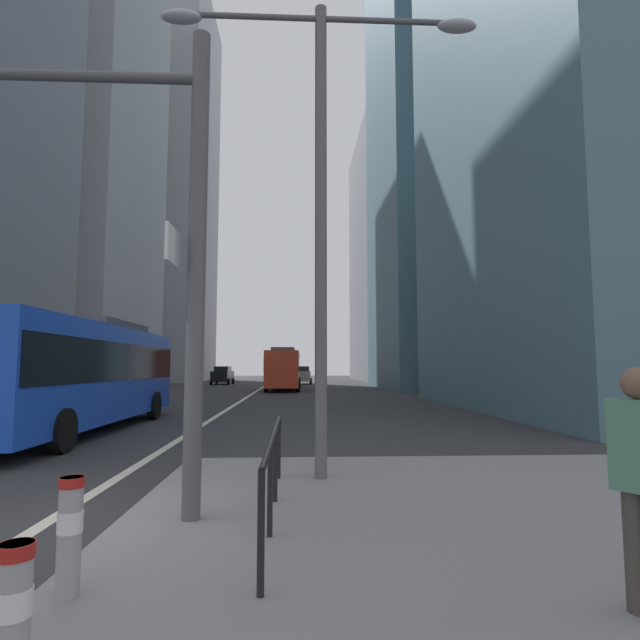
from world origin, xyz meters
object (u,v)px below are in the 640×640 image
at_px(city_bus_red_receding, 284,368).
at_px(traffic_signal_gantry, 5,183).
at_px(car_receding_near, 303,375).
at_px(bollard_left, 13,612).
at_px(street_lamp_post, 321,167).
at_px(car_oncoming_mid, 223,375).
at_px(city_bus_blue_oncoming, 80,370).
at_px(bollard_right, 70,529).

distance_m(city_bus_red_receding, traffic_signal_gantry, 35.93).
height_order(car_receding_near, bollard_left, car_receding_near).
height_order(city_bus_red_receding, street_lamp_post, street_lamp_post).
relative_size(car_oncoming_mid, bollard_left, 5.58).
bearing_deg(city_bus_blue_oncoming, traffic_signal_gantry, -72.63).
xyz_separation_m(street_lamp_post, bollard_right, (-2.17, -4.00, -4.63)).
height_order(car_oncoming_mid, bollard_right, car_oncoming_mid).
bearing_deg(car_receding_near, city_bus_red_receding, -97.06).
height_order(city_bus_red_receding, car_receding_near, city_bus_red_receding).
relative_size(traffic_signal_gantry, bollard_left, 8.43).
bearing_deg(traffic_signal_gantry, city_bus_blue_oncoming, 107.37).
relative_size(car_oncoming_mid, traffic_signal_gantry, 0.66).
xyz_separation_m(city_bus_red_receding, car_receding_near, (1.72, 13.87, -0.85)).
bearing_deg(bollard_right, car_receding_near, 87.24).
xyz_separation_m(street_lamp_post, bollard_left, (-1.92, -5.25, -4.68)).
height_order(car_oncoming_mid, bollard_left, car_oncoming_mid).
relative_size(car_receding_near, street_lamp_post, 0.53).
bearing_deg(car_oncoming_mid, car_receding_near, 5.77).
bearing_deg(street_lamp_post, car_oncoming_mid, 100.16).
xyz_separation_m(car_oncoming_mid, bollard_left, (6.44, -51.92, -0.38)).
xyz_separation_m(car_oncoming_mid, bollard_right, (6.19, -50.68, -0.34)).
height_order(car_receding_near, street_lamp_post, street_lamp_post).
bearing_deg(car_receding_near, car_oncoming_mid, -174.23).
relative_size(city_bus_blue_oncoming, city_bus_red_receding, 0.98).
relative_size(city_bus_blue_oncoming, bollard_left, 13.70).
xyz_separation_m(city_bus_blue_oncoming, bollard_right, (4.63, -11.02, -1.18)).
bearing_deg(street_lamp_post, bollard_right, -118.48).
distance_m(car_receding_near, street_lamp_post, 47.75).
bearing_deg(bollard_right, city_bus_blue_oncoming, 112.78).
relative_size(city_bus_red_receding, car_receding_near, 2.72).
bearing_deg(city_bus_blue_oncoming, car_oncoming_mid, 92.25).
height_order(city_bus_red_receding, bollard_right, city_bus_red_receding).
height_order(car_receding_near, traffic_signal_gantry, traffic_signal_gantry).
height_order(city_bus_blue_oncoming, car_oncoming_mid, city_bus_blue_oncoming).
relative_size(traffic_signal_gantry, street_lamp_post, 0.86).
height_order(city_bus_red_receding, car_oncoming_mid, city_bus_red_receding).
distance_m(city_bus_blue_oncoming, bollard_left, 13.26).
distance_m(city_bus_blue_oncoming, bollard_right, 12.02).
bearing_deg(city_bus_red_receding, street_lamp_post, -87.62).
xyz_separation_m(car_receding_near, traffic_signal_gantry, (-4.27, -49.63, 3.16)).
relative_size(city_bus_red_receding, street_lamp_post, 1.43).
xyz_separation_m(car_oncoming_mid, car_receding_near, (8.68, 0.88, -0.00)).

